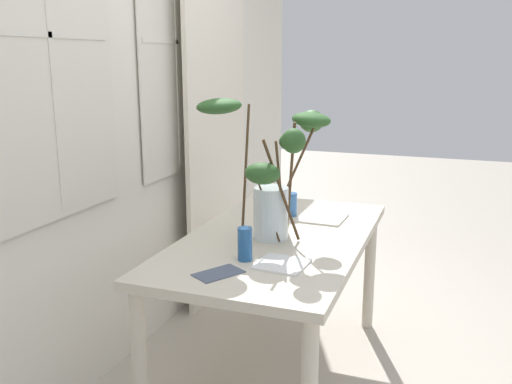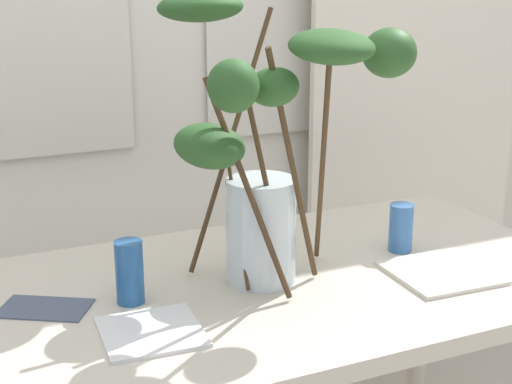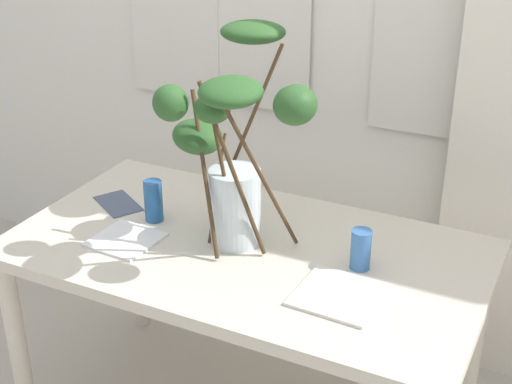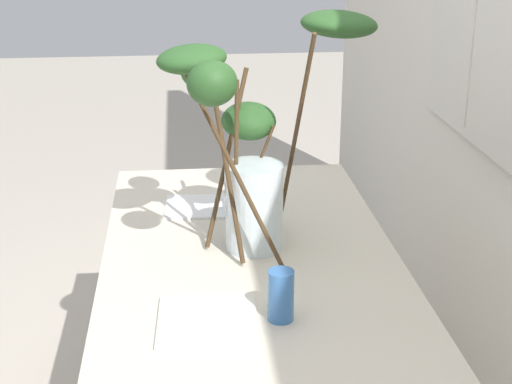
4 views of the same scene
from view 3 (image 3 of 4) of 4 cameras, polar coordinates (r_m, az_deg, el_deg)
dining_table at (r=2.40m, az=-0.77°, el=-6.02°), size 1.51×0.83×0.75m
vase_with_branches at (r=2.24m, az=-1.85°, el=3.74°), size 0.55×0.65×0.67m
drinking_glass_blue_left at (r=2.51m, az=-7.94°, el=-0.68°), size 0.06×0.06×0.14m
drinking_glass_blue_right at (r=2.24m, az=8.11°, el=-4.42°), size 0.06×0.06×0.13m
plate_square_left at (r=2.42m, az=-10.07°, el=-3.66°), size 0.21×0.21×0.01m
plate_square_right at (r=2.13m, az=6.40°, el=-7.91°), size 0.24×0.24×0.01m
napkin_folded at (r=2.67m, az=-10.61°, el=-0.89°), size 0.22×0.20×0.00m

